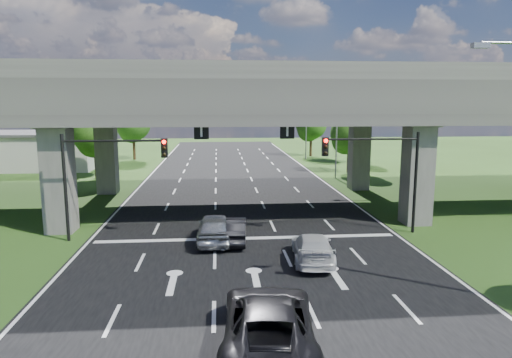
{
  "coord_description": "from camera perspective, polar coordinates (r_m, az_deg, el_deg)",
  "views": [
    {
      "loc": [
        -1.59,
        -21.53,
        7.63
      ],
      "look_at": [
        0.9,
        7.75,
        2.75
      ],
      "focal_mm": 32.0,
      "sensor_mm": 36.0,
      "label": 1
    }
  ],
  "objects": [
    {
      "name": "streetlight_beyond",
      "position": [
        62.65,
        5.96,
        7.76
      ],
      "size": [
        3.38,
        0.25,
        10.0
      ],
      "color": "gray",
      "rests_on": "ground"
    },
    {
      "name": "car_white",
      "position": [
        22.55,
        7.08,
        -8.53
      ],
      "size": [
        2.4,
        4.81,
        1.34
      ],
      "primitive_type": "imported",
      "rotation": [
        0.0,
        0.0,
        3.03
      ],
      "color": "silver",
      "rests_on": "road"
    },
    {
      "name": "car_silver",
      "position": [
        25.45,
        -5.18,
        -6.1
      ],
      "size": [
        2.01,
        4.74,
        1.6
      ],
      "primitive_type": "imported",
      "rotation": [
        0.0,
        0.0,
        3.12
      ],
      "color": "#A5A9AD",
      "rests_on": "road"
    },
    {
      "name": "tree_right_far",
      "position": [
        66.99,
        6.95,
        6.96
      ],
      "size": [
        4.5,
        4.5,
        7.8
      ],
      "color": "black",
      "rests_on": "ground"
    },
    {
      "name": "road",
      "position": [
        32.47,
        -1.92,
        -4.13
      ],
      "size": [
        18.0,
        120.0,
        0.03
      ],
      "primitive_type": "cube",
      "color": "black",
      "rests_on": "ground"
    },
    {
      "name": "tree_right_near",
      "position": [
        51.74,
        11.65,
        5.77
      ],
      "size": [
        4.2,
        4.2,
        7.28
      ],
      "color": "black",
      "rests_on": "ground"
    },
    {
      "name": "tree_left_mid",
      "position": [
        57.72,
        -20.37,
        5.42
      ],
      "size": [
        3.91,
        3.9,
        6.76
      ],
      "color": "black",
      "rests_on": "ground"
    },
    {
      "name": "tree_left_far",
      "position": [
        64.59,
        -15.09,
        6.91
      ],
      "size": [
        4.8,
        4.8,
        8.32
      ],
      "color": "black",
      "rests_on": "ground"
    },
    {
      "name": "warehouse",
      "position": [
        61.83,
        -28.12,
        3.1
      ],
      "size": [
        20.0,
        10.0,
        4.0
      ],
      "primitive_type": "cube",
      "color": "#9E9E99",
      "rests_on": "ground"
    },
    {
      "name": "signal_left",
      "position": [
        26.45,
        -18.45,
        1.47
      ],
      "size": [
        5.76,
        0.54,
        6.0
      ],
      "color": "black",
      "rests_on": "ground"
    },
    {
      "name": "tree_left_near",
      "position": [
        49.19,
        -19.5,
        5.62
      ],
      "size": [
        4.5,
        4.5,
        7.8
      ],
      "color": "black",
      "rests_on": "ground"
    },
    {
      "name": "car_dark",
      "position": [
        25.45,
        -2.94,
        -6.32
      ],
      "size": [
        1.74,
        4.3,
        1.39
      ],
      "primitive_type": "imported",
      "rotation": [
        0.0,
        0.0,
        3.08
      ],
      "color": "black",
      "rests_on": "road"
    },
    {
      "name": "ground",
      "position": [
        22.89,
        -0.6,
        -10.03
      ],
      "size": [
        160.0,
        160.0,
        0.0
      ],
      "primitive_type": "plane",
      "color": "#284415",
      "rests_on": "ground"
    },
    {
      "name": "signal_right",
      "position": [
        27.37,
        15.32,
        1.88
      ],
      "size": [
        5.76,
        0.54,
        6.0
      ],
      "color": "black",
      "rests_on": "ground"
    },
    {
      "name": "overpass",
      "position": [
        33.57,
        -2.17,
        9.93
      ],
      "size": [
        80.0,
        15.0,
        10.0
      ],
      "color": "#393734",
      "rests_on": "ground"
    },
    {
      "name": "car_trailing",
      "position": [
        14.87,
        1.57,
        -17.55
      ],
      "size": [
        3.38,
        6.37,
        1.71
      ],
      "primitive_type": "imported",
      "rotation": [
        0.0,
        0.0,
        3.05
      ],
      "color": "black",
      "rests_on": "road"
    },
    {
      "name": "streetlight_far",
      "position": [
        47.04,
        9.62,
        7.13
      ],
      "size": [
        3.38,
        0.25,
        10.0
      ],
      "color": "gray",
      "rests_on": "ground"
    },
    {
      "name": "tree_right_mid",
      "position": [
        60.27,
        12.24,
        5.94
      ],
      "size": [
        3.91,
        3.9,
        6.76
      ],
      "color": "black",
      "rests_on": "ground"
    }
  ]
}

